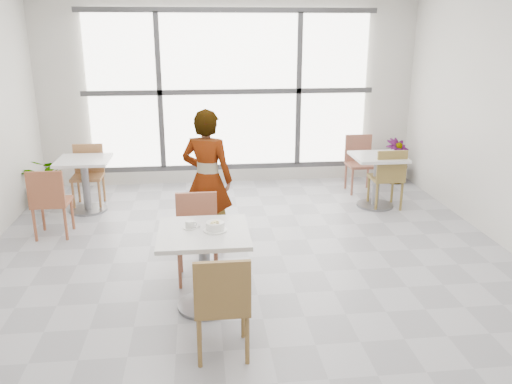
{
  "coord_description": "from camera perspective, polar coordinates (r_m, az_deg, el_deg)",
  "views": [
    {
      "loc": [
        -0.51,
        -4.89,
        2.46
      ],
      "look_at": [
        0.0,
        -0.3,
        1.0
      ],
      "focal_mm": 36.5,
      "sensor_mm": 36.0,
      "label": 1
    }
  ],
  "objects": [
    {
      "name": "plant_right",
      "position": [
        8.9,
        15.02,
        3.3
      ],
      "size": [
        0.53,
        0.53,
        0.73
      ],
      "primitive_type": "imported",
      "rotation": [
        0.0,
        0.0,
        0.38
      ],
      "color": "#507240",
      "rests_on": "ground"
    },
    {
      "name": "bg_chair_left_near",
      "position": [
        6.72,
        -21.7,
        -0.7
      ],
      "size": [
        0.42,
        0.42,
        0.87
      ],
      "rotation": [
        0.0,
        0.0,
        3.14
      ],
      "color": "#9B5437",
      "rests_on": "ground"
    },
    {
      "name": "bg_chair_right_far",
      "position": [
        8.31,
        11.29,
        3.54
      ],
      "size": [
        0.42,
        0.42,
        0.87
      ],
      "color": "#975A47",
      "rests_on": "ground"
    },
    {
      "name": "chair_near",
      "position": [
        4.01,
        -3.74,
        -11.75
      ],
      "size": [
        0.42,
        0.42,
        0.87
      ],
      "rotation": [
        0.0,
        0.0,
        3.14
      ],
      "color": "olive",
      "rests_on": "ground"
    },
    {
      "name": "wall_back",
      "position": [
        8.46,
        -2.89,
        10.99
      ],
      "size": [
        6.0,
        0.0,
        6.0
      ],
      "primitive_type": "plane",
      "rotation": [
        1.57,
        0.0,
        0.0
      ],
      "color": "silver",
      "rests_on": "ground"
    },
    {
      "name": "oatmeal_bowl",
      "position": [
        4.6,
        -4.49,
        -3.75
      ],
      "size": [
        0.21,
        0.21,
        0.09
      ],
      "color": "white",
      "rests_on": "main_table"
    },
    {
      "name": "main_table",
      "position": [
        4.71,
        -5.69,
        -6.85
      ],
      "size": [
        0.8,
        0.8,
        0.75
      ],
      "color": "silver",
      "rests_on": "ground"
    },
    {
      "name": "coffee_cup",
      "position": [
        4.69,
        -7.23,
        -3.59
      ],
      "size": [
        0.16,
        0.13,
        0.07
      ],
      "color": "silver",
      "rests_on": "main_table"
    },
    {
      "name": "floor",
      "position": [
        5.5,
        -0.35,
        -9.04
      ],
      "size": [
        7.0,
        7.0,
        0.0
      ],
      "primitive_type": "plane",
      "color": "#9E9EA5",
      "rests_on": "ground"
    },
    {
      "name": "bg_chair_right_near",
      "position": [
        7.5,
        14.28,
        1.84
      ],
      "size": [
        0.42,
        0.42,
        0.87
      ],
      "rotation": [
        0.0,
        0.0,
        3.14
      ],
      "color": "olive",
      "rests_on": "ground"
    },
    {
      "name": "bg_table_right",
      "position": [
        7.58,
        13.12,
        1.98
      ],
      "size": [
        0.7,
        0.7,
        0.75
      ],
      "color": "silver",
      "rests_on": "ground"
    },
    {
      "name": "plant_left",
      "position": [
        8.06,
        -21.85,
        1.09
      ],
      "size": [
        0.78,
        0.73,
        0.71
      ],
      "primitive_type": "imported",
      "rotation": [
        0.0,
        0.0,
        -0.34
      ],
      "color": "#5E8D3F",
      "rests_on": "ground"
    },
    {
      "name": "bg_table_left",
      "position": [
        7.57,
        -18.22,
        1.53
      ],
      "size": [
        0.7,
        0.7,
        0.75
      ],
      "color": "white",
      "rests_on": "ground"
    },
    {
      "name": "bg_chair_left_far",
      "position": [
        7.86,
        -17.91,
        2.23
      ],
      "size": [
        0.42,
        0.42,
        0.87
      ],
      "color": "#A46E41",
      "rests_on": "ground"
    },
    {
      "name": "chair_far",
      "position": [
        5.32,
        -6.47,
        -4.21
      ],
      "size": [
        0.42,
        0.42,
        0.87
      ],
      "color": "#A15C42",
      "rests_on": "ground"
    },
    {
      "name": "wall_front",
      "position": [
        1.76,
        11.98,
        -15.8
      ],
      "size": [
        6.0,
        0.0,
        6.0
      ],
      "primitive_type": "plane",
      "rotation": [
        -1.57,
        0.0,
        0.0
      ],
      "color": "silver",
      "rests_on": "ground"
    },
    {
      "name": "window",
      "position": [
        8.4,
        -2.86,
        10.94
      ],
      "size": [
        4.6,
        0.07,
        2.52
      ],
      "color": "white",
      "rests_on": "ground"
    },
    {
      "name": "person",
      "position": [
        5.96,
        -5.35,
        1.37
      ],
      "size": [
        0.69,
        0.57,
        1.62
      ],
      "primitive_type": "imported",
      "rotation": [
        0.0,
        0.0,
        2.78
      ],
      "color": "black",
      "rests_on": "ground"
    }
  ]
}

